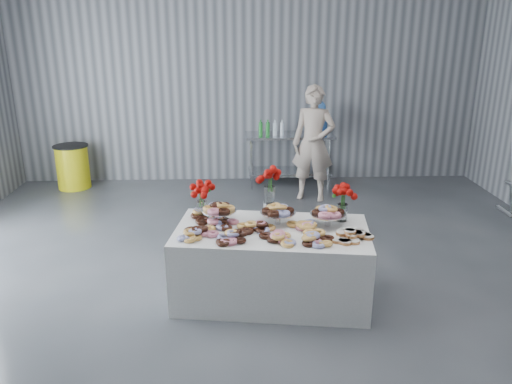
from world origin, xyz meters
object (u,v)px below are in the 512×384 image
water_jug (319,119)px  prep_table (289,150)px  display_table (272,264)px  person (313,144)px  trash_barrel (73,167)px

water_jug → prep_table: bearing=180.0°
display_table → prep_table: prep_table is taller
person → prep_table: bearing=128.8°
prep_table → trash_barrel: bearing=-180.0°
display_table → trash_barrel: (-3.11, 3.77, -0.00)m
display_table → person: (0.87, 3.03, 0.53)m
display_table → water_jug: water_jug is taller
water_jug → trash_barrel: 4.27m
trash_barrel → display_table: bearing=-50.5°
display_table → trash_barrel: bearing=129.5°
display_table → person: bearing=73.9°
water_jug → person: bearing=-105.6°
person → water_jug: bearing=91.8°
water_jug → person: 0.81m
person → trash_barrel: bearing=-173.2°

